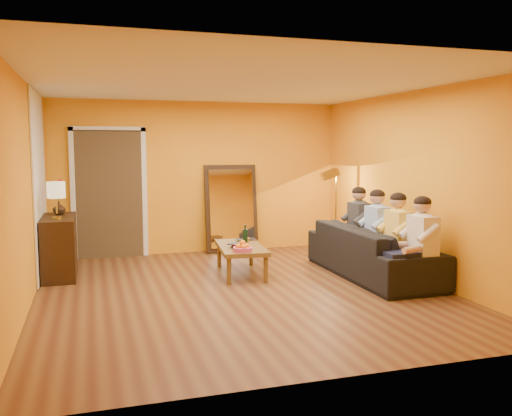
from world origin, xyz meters
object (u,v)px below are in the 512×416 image
object	(u,v)px
sofa	(373,251)
vase	(59,208)
sideboard	(60,246)
wine_bottle	(245,235)
floor_lamp	(336,214)
person_mid_right	(378,232)
coffee_table	(241,260)
dog	(359,252)
mirror_frame	(231,208)
tumbler	(247,241)
person_mid_left	(398,238)
laptop	(246,240)
person_far_right	(359,227)
person_far_left	(422,245)
table_lamp	(56,201)

from	to	relation	value
sofa	vase	bearing A→B (deg)	69.83
sideboard	wine_bottle	distance (m)	2.63
vase	sideboard	bearing A→B (deg)	-90.00
floor_lamp	person_mid_right	bearing A→B (deg)	-79.37
coffee_table	dog	size ratio (longest dim) A/B	2.04
sideboard	floor_lamp	size ratio (longest dim) A/B	0.82
dog	vase	xyz separation A→B (m)	(-4.17, 1.29, 0.65)
mirror_frame	tumbler	distance (m)	1.66
person_mid_left	vase	world-z (taller)	person_mid_left
sofa	laptop	xyz separation A→B (m)	(-1.58, 1.00, 0.08)
wine_bottle	person_mid_right	bearing A→B (deg)	-15.08
person_mid_left	wine_bottle	xyz separation A→B (m)	(-1.84, 1.05, -0.03)
person_far_right	wine_bottle	xyz separation A→B (m)	(-1.84, -0.05, -0.03)
tumbler	vase	size ratio (longest dim) A/B	0.52
sofa	tumbler	distance (m)	1.81
person_far_left	vase	distance (m)	5.07
dog	tumbler	distance (m)	1.65
sideboard	sofa	world-z (taller)	sideboard
floor_lamp	person_mid_left	distance (m)	1.88
floor_lamp	wine_bottle	xyz separation A→B (m)	(-1.81, -0.83, -0.14)
coffee_table	dog	bearing A→B (deg)	-6.33
coffee_table	laptop	xyz separation A→B (m)	(0.18, 0.35, 0.22)
table_lamp	laptop	bearing A→B (deg)	-0.26
person_far_right	coffee_table	bearing A→B (deg)	-179.85
person_mid_right	sofa	bearing A→B (deg)	-142.43
person_mid_right	vase	distance (m)	4.62
person_mid_left	coffee_table	bearing A→B (deg)	149.88
sofa	person_mid_left	bearing A→B (deg)	-163.89
coffee_table	table_lamp	bearing A→B (deg)	178.05
floor_lamp	wine_bottle	world-z (taller)	floor_lamp
sideboard	person_far_left	world-z (taller)	person_far_left
vase	sofa	bearing A→B (deg)	-20.17
person_mid_left	wine_bottle	size ratio (longest dim) A/B	3.94
wine_bottle	tumbler	xyz separation A→B (m)	(0.07, 0.17, -0.11)
mirror_frame	person_far_right	size ratio (longest dim) A/B	1.25
coffee_table	vase	world-z (taller)	vase
dog	mirror_frame	bearing A→B (deg)	121.95
dog	person_mid_left	world-z (taller)	person_mid_left
tumbler	vase	xyz separation A→B (m)	(-2.60, 0.79, 0.48)
dog	person_mid_left	xyz separation A→B (m)	(0.20, -0.72, 0.31)
sofa	coffee_table	size ratio (longest dim) A/B	2.01
mirror_frame	person_mid_right	world-z (taller)	mirror_frame
sofa	coffee_table	xyz separation A→B (m)	(-1.76, 0.65, -0.15)
sideboard	laptop	distance (m)	2.68
dog	coffee_table	bearing A→B (deg)	166.31
coffee_table	dog	xyz separation A→B (m)	(1.68, -0.38, 0.09)
sideboard	person_far_right	size ratio (longest dim) A/B	0.97
person_far_left	vase	xyz separation A→B (m)	(-4.37, 2.56, 0.33)
coffee_table	floor_lamp	world-z (taller)	floor_lamp
person_far_left	person_mid_right	size ratio (longest dim) A/B	1.00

